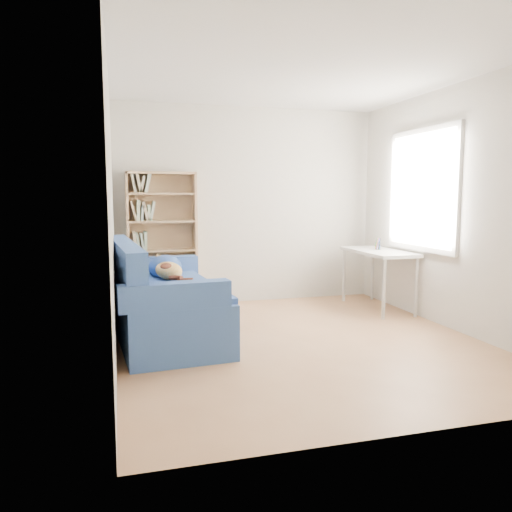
{
  "coord_description": "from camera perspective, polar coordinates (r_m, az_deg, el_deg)",
  "views": [
    {
      "loc": [
        -1.71,
        -4.51,
        1.44
      ],
      "look_at": [
        -0.41,
        0.14,
        0.85
      ],
      "focal_mm": 35.0,
      "sensor_mm": 36.0,
      "label": 1
    }
  ],
  "objects": [
    {
      "name": "room_shell",
      "position": [
        4.89,
        6.19,
        9.22
      ],
      "size": [
        3.54,
        4.04,
        2.62
      ],
      "color": "silver",
      "rests_on": "ground"
    },
    {
      "name": "ground",
      "position": [
        5.03,
        5.03,
        -9.69
      ],
      "size": [
        4.0,
        4.0,
        0.0
      ],
      "primitive_type": "plane",
      "color": "#9F6D48",
      "rests_on": "ground"
    },
    {
      "name": "pen_cup",
      "position": [
        6.58,
        13.77,
        1.21
      ],
      "size": [
        0.08,
        0.08,
        0.15
      ],
      "color": "white",
      "rests_on": "desk"
    },
    {
      "name": "bookshelf",
      "position": [
        6.41,
        -10.66,
        1.09
      ],
      "size": [
        0.86,
        0.27,
        1.73
      ],
      "color": "tan",
      "rests_on": "ground"
    },
    {
      "name": "desk",
      "position": [
        6.49,
        13.81,
        -0.05
      ],
      "size": [
        0.53,
        1.15,
        0.75
      ],
      "color": "silver",
      "rests_on": "ground"
    },
    {
      "name": "sofa",
      "position": [
        5.18,
        -10.82,
        -5.07
      ],
      "size": [
        1.1,
        2.06,
        0.98
      ],
      "rotation": [
        0.0,
        0.0,
        0.08
      ],
      "color": "navy",
      "rests_on": "ground"
    }
  ]
}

